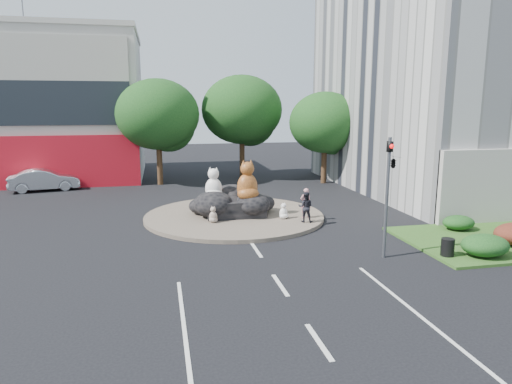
# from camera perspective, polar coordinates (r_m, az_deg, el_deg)

# --- Properties ---
(ground) EXTENTS (120.00, 120.00, 0.00)m
(ground) POSITION_cam_1_polar(r_m,az_deg,el_deg) (16.45, 3.05, -11.56)
(ground) COLOR black
(ground) RESTS_ON ground
(roundabout_island) EXTENTS (10.00, 10.00, 0.20)m
(roundabout_island) POSITION_cam_1_polar(r_m,az_deg,el_deg) (25.74, -2.73, -3.01)
(roundabout_island) COLOR brown
(roundabout_island) RESTS_ON ground
(rock_plinth) EXTENTS (3.20, 2.60, 0.90)m
(rock_plinth) POSITION_cam_1_polar(r_m,az_deg,el_deg) (25.61, -2.74, -1.82)
(rock_plinth) COLOR black
(rock_plinth) RESTS_ON roundabout_island
(grass_verge) EXTENTS (10.00, 6.00, 0.12)m
(grass_verge) POSITION_cam_1_polar(r_m,az_deg,el_deg) (24.63, 29.20, -5.15)
(grass_verge) COLOR #224818
(grass_verge) RESTS_ON ground
(tree_left) EXTENTS (6.46, 6.46, 8.27)m
(tree_left) POSITION_cam_1_polar(r_m,az_deg,el_deg) (36.74, -12.06, 9.04)
(tree_left) COLOR #382314
(tree_left) RESTS_ON ground
(tree_mid) EXTENTS (6.84, 6.84, 8.76)m
(tree_mid) POSITION_cam_1_polar(r_m,az_deg,el_deg) (39.38, -1.70, 9.83)
(tree_mid) COLOR #382314
(tree_mid) RESTS_ON ground
(tree_right) EXTENTS (5.70, 5.70, 7.30)m
(tree_right) POSITION_cam_1_polar(r_m,az_deg,el_deg) (37.14, 8.68, 8.22)
(tree_right) COLOR #382314
(tree_right) RESTS_ON ground
(hedge_near_green) EXTENTS (2.00, 1.60, 0.90)m
(hedge_near_green) POSITION_cam_1_polar(r_m,az_deg,el_deg) (21.14, 26.71, -5.97)
(hedge_near_green) COLOR #123815
(hedge_near_green) RESTS_ON grass_verge
(hedge_back_green) EXTENTS (1.60, 1.28, 0.72)m
(hedge_back_green) POSITION_cam_1_polar(r_m,az_deg,el_deg) (24.95, 23.99, -3.51)
(hedge_back_green) COLOR #123815
(hedge_back_green) RESTS_ON grass_verge
(traffic_light) EXTENTS (0.44, 1.24, 5.00)m
(traffic_light) POSITION_cam_1_polar(r_m,az_deg,el_deg) (19.17, 16.46, 2.48)
(traffic_light) COLOR #595B60
(traffic_light) RESTS_ON ground
(street_lamp) EXTENTS (2.34, 0.22, 8.06)m
(street_lamp) POSITION_cam_1_polar(r_m,az_deg,el_deg) (28.28, 24.67, 6.41)
(street_lamp) COLOR #595B60
(street_lamp) RESTS_ON ground
(cat_white) EXTENTS (1.34, 1.26, 1.81)m
(cat_white) POSITION_cam_1_polar(r_m,az_deg,el_deg) (25.29, -5.33, 1.11)
(cat_white) COLOR white
(cat_white) RESTS_ON rock_plinth
(cat_tabby) EXTENTS (1.61, 1.48, 2.24)m
(cat_tabby) POSITION_cam_1_polar(r_m,az_deg,el_deg) (24.90, -1.10, 1.50)
(cat_tabby) COLOR #BF7127
(cat_tabby) RESTS_ON rock_plinth
(kitten_calico) EXTENTS (0.70, 0.69, 0.88)m
(kitten_calico) POSITION_cam_1_polar(r_m,az_deg,el_deg) (23.97, -5.38, -2.77)
(kitten_calico) COLOR beige
(kitten_calico) RESTS_ON roundabout_island
(kitten_white) EXTENTS (0.67, 0.63, 0.89)m
(kitten_white) POSITION_cam_1_polar(r_m,az_deg,el_deg) (24.71, 3.45, -2.32)
(kitten_white) COLOR white
(kitten_white) RESTS_ON roundabout_island
(pedestrian_pink) EXTENTS (0.60, 0.39, 1.63)m
(pedestrian_pink) POSITION_cam_1_polar(r_m,az_deg,el_deg) (24.91, 6.22, -1.37)
(pedestrian_pink) COLOR #D1878D
(pedestrian_pink) RESTS_ON roundabout_island
(pedestrian_dark) EXTENTS (0.95, 0.85, 1.60)m
(pedestrian_dark) POSITION_cam_1_polar(r_m,az_deg,el_deg) (24.00, 6.21, -1.88)
(pedestrian_dark) COLOR black
(pedestrian_dark) RESTS_ON roundabout_island
(parked_car) EXTENTS (5.12, 2.64, 1.61)m
(parked_car) POSITION_cam_1_polar(r_m,az_deg,el_deg) (37.09, -24.95, 1.37)
(parked_car) COLOR #B5B8BE
(parked_car) RESTS_ON ground
(litter_bin) EXTENTS (0.61, 0.61, 0.73)m
(litter_bin) POSITION_cam_1_polar(r_m,az_deg,el_deg) (20.53, 22.82, -6.38)
(litter_bin) COLOR black
(litter_bin) RESTS_ON grass_verge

